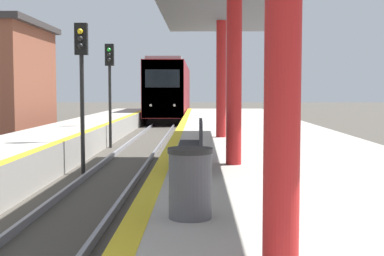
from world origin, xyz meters
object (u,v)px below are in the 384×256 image
(signal_mid, at_px, (82,69))
(bench, at_px, (194,143))
(train, at_px, (171,90))
(signal_far, at_px, (110,75))
(trash_bin, at_px, (190,183))

(signal_mid, bearing_deg, bench, -58.90)
(train, distance_m, signal_mid, 29.65)
(signal_far, xyz_separation_m, trash_bin, (3.61, -16.11, -1.68))
(trash_bin, xyz_separation_m, bench, (0.01, 3.77, 0.08))
(train, xyz_separation_m, trash_bin, (2.27, -38.82, -1.01))
(train, xyz_separation_m, bench, (2.28, -35.05, -0.93))
(train, bearing_deg, signal_far, -93.38)
(train, distance_m, trash_bin, 38.90)
(signal_far, bearing_deg, bench, -73.63)
(trash_bin, height_order, bench, bench)
(train, height_order, signal_mid, train)
(bench, bearing_deg, signal_far, 106.37)
(signal_far, relative_size, bench, 2.57)
(train, bearing_deg, signal_mid, -91.92)
(signal_mid, height_order, bench, signal_mid)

